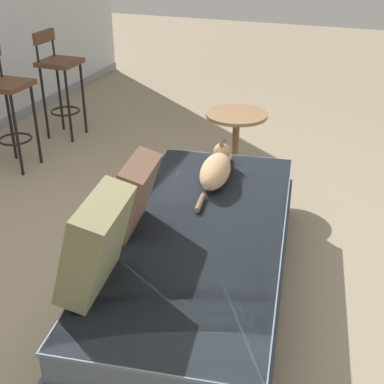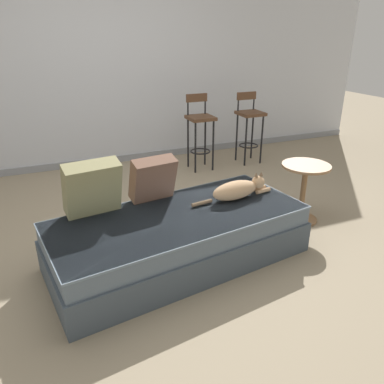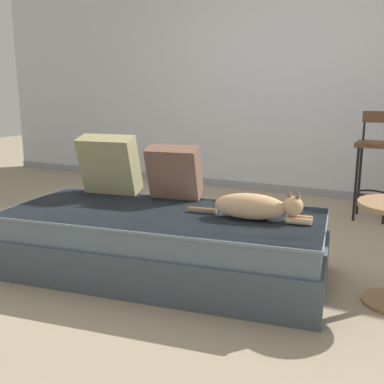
# 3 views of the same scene
# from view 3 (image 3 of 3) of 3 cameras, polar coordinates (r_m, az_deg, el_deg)

# --- Properties ---
(ground_plane) EXTENTS (16.00, 16.00, 0.00)m
(ground_plane) POSITION_cam_3_polar(r_m,az_deg,el_deg) (3.22, 0.04, -7.78)
(ground_plane) COLOR gray
(ground_plane) RESTS_ON ground
(wall_back_panel) EXTENTS (8.00, 0.10, 2.60)m
(wall_back_panel) POSITION_cam_3_polar(r_m,az_deg,el_deg) (5.13, 11.86, 14.36)
(wall_back_panel) COLOR silver
(wall_back_panel) RESTS_ON ground
(wall_baseboard_trim) EXTENTS (8.00, 0.02, 0.09)m
(wall_baseboard_trim) POSITION_cam_3_polar(r_m,az_deg,el_deg) (5.18, 11.08, 0.41)
(wall_baseboard_trim) COLOR gray
(wall_baseboard_trim) RESTS_ON ground
(couch) EXTENTS (2.07, 1.14, 0.40)m
(couch) POSITION_cam_3_polar(r_m,az_deg,el_deg) (2.82, -3.67, -6.39)
(couch) COLOR #44505B
(couch) RESTS_ON ground
(throw_pillow_corner) EXTENTS (0.44, 0.31, 0.43)m
(throw_pillow_corner) POSITION_cam_3_polar(r_m,az_deg,el_deg) (3.24, -10.44, 3.44)
(throw_pillow_corner) COLOR #847F56
(throw_pillow_corner) RESTS_ON couch
(throw_pillow_middle) EXTENTS (0.38, 0.28, 0.37)m
(throw_pillow_middle) POSITION_cam_3_polar(r_m,az_deg,el_deg) (3.04, -2.27, 2.53)
(throw_pillow_middle) COLOR brown
(throw_pillow_middle) RESTS_ON couch
(cat) EXTENTS (0.75, 0.23, 0.19)m
(cat) POSITION_cam_3_polar(r_m,az_deg,el_deg) (2.60, 8.07, -1.85)
(cat) COLOR tan
(cat) RESTS_ON couch
(bar_stool_near_window) EXTENTS (0.32, 0.32, 0.95)m
(bar_stool_near_window) POSITION_cam_3_polar(r_m,az_deg,el_deg) (4.27, 22.20, 4.20)
(bar_stool_near_window) COLOR black
(bar_stool_near_window) RESTS_ON ground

